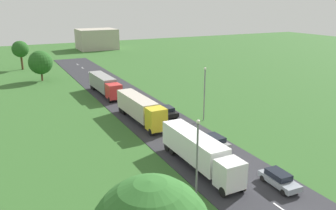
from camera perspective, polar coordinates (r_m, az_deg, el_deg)
The scene contains 13 objects.
road at distance 48.76m, azimuth 0.17°, elevation -4.07°, with size 10.00×140.00×0.06m, color #2B2B30.
lane_marking_centre at distance 47.07m, azimuth 1.29°, elevation -4.82°, with size 0.16×124.10×0.01m.
truck_lead at distance 37.27m, azimuth 5.14°, elevation -7.53°, with size 2.58×12.91×3.55m.
truck_second at distance 51.40m, azimuth -4.69°, elevation -0.51°, with size 2.80×13.15×3.61m.
truck_third at distance 67.73m, azimuth -10.56°, elevation 3.45°, with size 2.85×12.96×3.53m.
car_lead at distance 35.86m, azimuth 18.05°, elevation -11.65°, with size 1.98×4.43×1.48m.
car_second at distance 43.02m, azimuth 7.77°, elevation -5.97°, with size 1.94×4.57×1.58m.
car_third at distance 54.08m, azimuth -0.03°, elevation -1.04°, with size 1.95×4.23×1.48m.
lamppost_lead at distance 30.76m, azimuth 4.89°, elevation -8.43°, with size 0.36×0.36×7.73m.
lamppost_second at distance 51.48m, azimuth 6.10°, elevation 2.29°, with size 0.36×0.36×8.23m.
tree_oak at distance 83.24m, azimuth -20.51°, elevation 6.67°, with size 5.35×5.35×6.93m.
tree_birch at distance 99.52m, azimuth -23.43°, elevation 8.54°, with size 4.32×4.32×7.62m.
distant_building at distance 135.74m, azimuth -11.81°, elevation 10.72°, with size 14.20×11.57×7.54m, color #B2A899.
Camera 1 is at (-20.57, -16.14, 17.44)m, focal length 36.53 mm.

